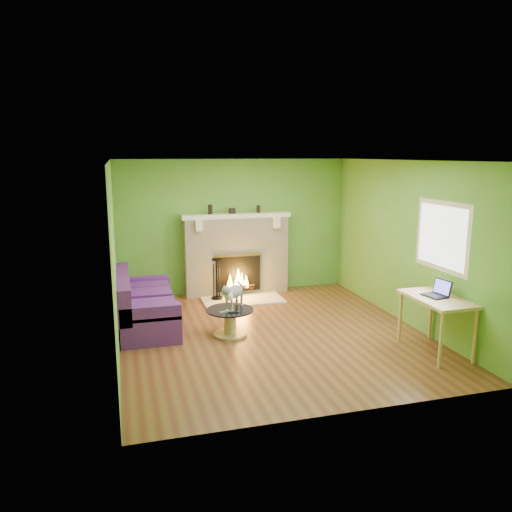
{
  "coord_description": "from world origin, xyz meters",
  "views": [
    {
      "loc": [
        -2.16,
        -6.91,
        2.69
      ],
      "look_at": [
        -0.14,
        0.4,
        1.14
      ],
      "focal_mm": 35.0,
      "sensor_mm": 36.0,
      "label": 1
    }
  ],
  "objects_px": {
    "desk": "(437,304)",
    "cat": "(234,295)",
    "coffee_table": "(230,320)",
    "sofa": "(143,306)"
  },
  "relations": [
    {
      "from": "sofa",
      "to": "coffee_table",
      "type": "height_order",
      "value": "sofa"
    },
    {
      "from": "sofa",
      "to": "coffee_table",
      "type": "relative_size",
      "value": 2.69
    },
    {
      "from": "desk",
      "to": "cat",
      "type": "distance_m",
      "value": 2.89
    },
    {
      "from": "desk",
      "to": "cat",
      "type": "bearing_deg",
      "value": 149.65
    },
    {
      "from": "sofa",
      "to": "desk",
      "type": "distance_m",
      "value": 4.39
    },
    {
      "from": "coffee_table",
      "to": "cat",
      "type": "bearing_deg",
      "value": 32.01
    },
    {
      "from": "coffee_table",
      "to": "cat",
      "type": "relative_size",
      "value": 1.07
    },
    {
      "from": "sofa",
      "to": "coffee_table",
      "type": "bearing_deg",
      "value": -31.08
    },
    {
      "from": "desk",
      "to": "cat",
      "type": "xyz_separation_m",
      "value": [
        -2.49,
        1.46,
        -0.08
      ]
    },
    {
      "from": "cat",
      "to": "desk",
      "type": "bearing_deg",
      "value": 9.28
    }
  ]
}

